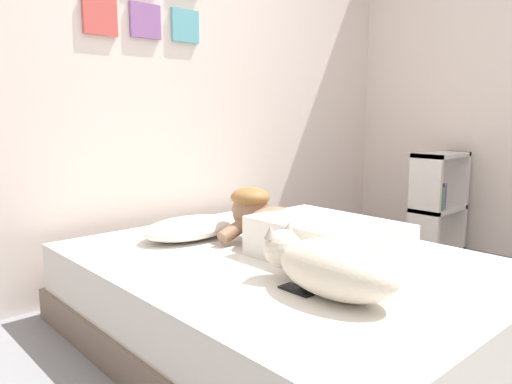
# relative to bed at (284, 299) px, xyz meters

# --- Properties ---
(back_wall) EXTENTS (4.36, 0.12, 2.50)m
(back_wall) POSITION_rel_bed_xyz_m (-0.03, 1.15, 1.06)
(back_wall) COLOR silver
(back_wall) RESTS_ON ground
(bed) EXTENTS (1.50, 1.98, 0.39)m
(bed) POSITION_rel_bed_xyz_m (0.00, 0.00, 0.00)
(bed) COLOR #726051
(bed) RESTS_ON ground
(pillow) EXTENTS (0.52, 0.32, 0.11)m
(pillow) POSITION_rel_bed_xyz_m (-0.12, 0.56, 0.25)
(pillow) COLOR white
(pillow) RESTS_ON bed
(person_lying) EXTENTS (0.43, 0.92, 0.27)m
(person_lying) POSITION_rel_bed_xyz_m (0.10, -0.02, 0.30)
(person_lying) COLOR silver
(person_lying) RESTS_ON bed
(dog) EXTENTS (0.26, 0.57, 0.21)m
(dog) POSITION_rel_bed_xyz_m (-0.21, -0.43, 0.30)
(dog) COLOR beige
(dog) RESTS_ON bed
(coffee_cup) EXTENTS (0.13, 0.09, 0.07)m
(coffee_cup) POSITION_rel_bed_xyz_m (0.22, 0.32, 0.24)
(coffee_cup) COLOR white
(coffee_cup) RESTS_ON bed
(cell_phone) EXTENTS (0.07, 0.14, 0.01)m
(cell_phone) POSITION_rel_bed_xyz_m (-0.27, -0.33, 0.20)
(cell_phone) COLOR black
(cell_phone) RESTS_ON bed
(bookshelf) EXTENTS (0.45, 0.24, 0.75)m
(bookshelf) POSITION_rel_bed_xyz_m (1.84, 0.22, 0.19)
(bookshelf) COLOR silver
(bookshelf) RESTS_ON ground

